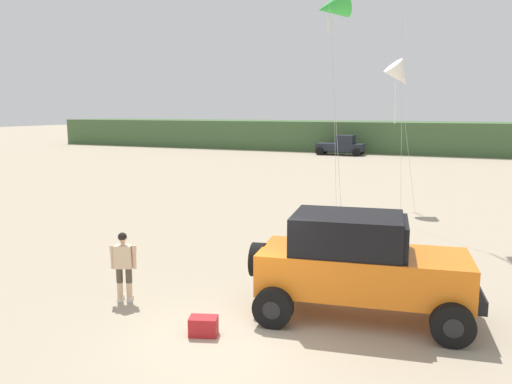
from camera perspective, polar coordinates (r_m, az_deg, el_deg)
The scene contains 8 objects.
ground_plane at distance 10.52m, azimuth -2.76°, elevation -16.02°, with size 220.00×220.00×0.00m, color tan.
dune_ridge at distance 56.96m, azimuth 18.75°, elevation 5.77°, with size 90.00×8.54×3.20m, color #426038.
jeep at distance 11.38m, azimuth 11.44°, elevation -7.76°, with size 4.99×2.99×2.26m.
person_watching at distance 12.47m, azimuth -14.50°, elevation -7.63°, with size 0.59×0.42×1.67m.
cooler_box at distance 10.66m, azimuth -5.86°, elevation -14.61°, with size 0.56×0.36×0.38m, color #B21E23.
distant_pickup at distance 51.92m, azimuth 9.49°, elevation 5.12°, with size 4.61×2.39×1.98m.
kite_green_box at distance 22.16m, azimuth 8.47°, elevation 19.68°, with size 1.85×3.22×9.31m.
kite_pink_ribbon at distance 24.74m, azimuth 15.68°, elevation 12.42°, with size 1.96×1.96×6.75m.
Camera 1 is at (4.20, -8.55, 4.47)m, focal length 35.99 mm.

